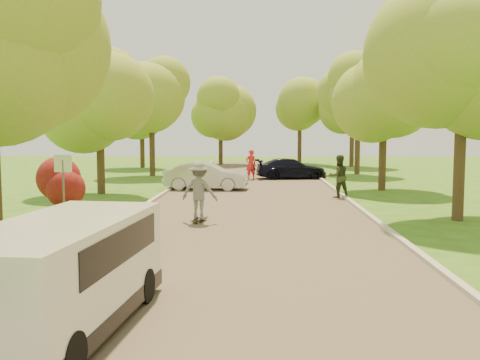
# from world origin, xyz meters

# --- Properties ---
(ground) EXTENTS (100.00, 100.00, 0.00)m
(ground) POSITION_xyz_m (0.00, 0.00, 0.00)
(ground) COLOR #325E16
(ground) RESTS_ON ground
(road) EXTENTS (8.00, 60.00, 0.01)m
(road) POSITION_xyz_m (0.00, 8.00, 0.01)
(road) COLOR #4C4438
(road) RESTS_ON ground
(curb_left) EXTENTS (0.18, 60.00, 0.12)m
(curb_left) POSITION_xyz_m (-4.05, 8.00, 0.06)
(curb_left) COLOR #B2AD9E
(curb_left) RESTS_ON ground
(curb_right) EXTENTS (0.18, 60.00, 0.12)m
(curb_right) POSITION_xyz_m (4.05, 8.00, 0.06)
(curb_right) COLOR #B2AD9E
(curb_right) RESTS_ON ground
(street_sign) EXTENTS (0.55, 0.06, 2.17)m
(street_sign) POSITION_xyz_m (-5.80, 4.00, 1.56)
(street_sign) COLOR #59595E
(street_sign) RESTS_ON ground
(red_shrub) EXTENTS (1.70, 1.70, 1.95)m
(red_shrub) POSITION_xyz_m (-6.30, 5.50, 1.10)
(red_shrub) COLOR #382619
(red_shrub) RESTS_ON ground
(tree_l_midb) EXTENTS (4.30, 4.20, 6.62)m
(tree_l_midb) POSITION_xyz_m (-6.81, 12.00, 4.59)
(tree_l_midb) COLOR #382619
(tree_l_midb) RESTS_ON ground
(tree_l_far) EXTENTS (4.92, 4.80, 7.79)m
(tree_l_far) POSITION_xyz_m (-6.39, 22.00, 5.47)
(tree_l_far) COLOR #382619
(tree_l_far) RESTS_ON ground
(tree_r_mida) EXTENTS (5.13, 5.00, 7.95)m
(tree_r_mida) POSITION_xyz_m (7.02, 5.00, 5.54)
(tree_r_mida) COLOR #382619
(tree_r_mida) RESTS_ON ground
(tree_r_midb) EXTENTS (4.51, 4.40, 7.01)m
(tree_r_midb) POSITION_xyz_m (6.60, 14.00, 4.88)
(tree_r_midb) COLOR #382619
(tree_r_midb) RESTS_ON ground
(tree_r_far) EXTENTS (5.33, 5.20, 8.34)m
(tree_r_far) POSITION_xyz_m (7.23, 24.00, 5.83)
(tree_r_far) COLOR #382619
(tree_r_far) RESTS_ON ground
(tree_bg_a) EXTENTS (5.12, 5.00, 7.72)m
(tree_bg_a) POSITION_xyz_m (-8.78, 30.00, 5.31)
(tree_bg_a) COLOR #382619
(tree_bg_a) RESTS_ON ground
(tree_bg_b) EXTENTS (5.12, 5.00, 7.95)m
(tree_bg_b) POSITION_xyz_m (8.22, 32.00, 5.54)
(tree_bg_b) COLOR #382619
(tree_bg_b) RESTS_ON ground
(tree_bg_c) EXTENTS (4.92, 4.80, 7.33)m
(tree_bg_c) POSITION_xyz_m (-2.79, 34.00, 5.02)
(tree_bg_c) COLOR #382619
(tree_bg_c) RESTS_ON ground
(tree_bg_d) EXTENTS (5.12, 5.00, 7.72)m
(tree_bg_d) POSITION_xyz_m (4.22, 36.00, 5.31)
(tree_bg_d) COLOR #382619
(tree_bg_d) RESTS_ON ground
(minivan) EXTENTS (2.11, 4.51, 1.63)m
(minivan) POSITION_xyz_m (-2.50, -5.01, 0.86)
(minivan) COLOR silver
(minivan) RESTS_ON ground
(silver_sedan) EXTENTS (4.23, 1.73, 1.36)m
(silver_sedan) POSITION_xyz_m (-2.30, 13.89, 0.68)
(silver_sedan) COLOR silver
(silver_sedan) RESTS_ON ground
(dark_sedan) EXTENTS (4.49, 2.32, 1.25)m
(dark_sedan) POSITION_xyz_m (2.30, 20.14, 0.62)
(dark_sedan) COLOR black
(dark_sedan) RESTS_ON ground
(longboard) EXTENTS (0.48, 0.97, 0.11)m
(longboard) POSITION_xyz_m (-1.56, 4.33, 0.10)
(longboard) COLOR black
(longboard) RESTS_ON ground
(skateboarder) EXTENTS (1.30, 0.94, 1.81)m
(skateboarder) POSITION_xyz_m (-1.56, 4.33, 1.03)
(skateboarder) COLOR slate
(skateboarder) RESTS_ON longboard
(person_striped) EXTENTS (0.77, 0.66, 1.80)m
(person_striped) POSITION_xyz_m (-0.16, 19.62, 0.90)
(person_striped) COLOR red
(person_striped) RESTS_ON ground
(person_olive) EXTENTS (1.06, 0.92, 1.88)m
(person_olive) POSITION_xyz_m (3.80, 10.83, 0.94)
(person_olive) COLOR #2D3520
(person_olive) RESTS_ON ground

